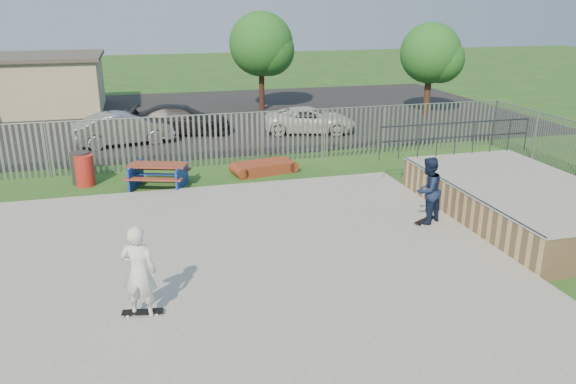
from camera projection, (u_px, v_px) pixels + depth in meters
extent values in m
plane|color=#24561D|center=(193.00, 273.00, 13.11)|extent=(120.00, 120.00, 0.00)
cube|color=gray|center=(193.00, 270.00, 13.09)|extent=(15.00, 12.00, 0.15)
cube|color=tan|center=(520.00, 203.00, 16.16)|extent=(4.00, 7.00, 1.05)
cube|color=#9E9E99|center=(523.00, 185.00, 15.99)|extent=(4.05, 7.05, 0.04)
cylinder|color=#383A3F|center=(461.00, 190.00, 15.50)|extent=(0.06, 7.00, 0.06)
cube|color=brown|center=(158.00, 165.00, 18.98)|extent=(2.06, 1.32, 0.06)
cube|color=brown|center=(153.00, 179.00, 18.48)|extent=(1.92, 0.90, 0.05)
cube|color=brown|center=(164.00, 168.00, 19.69)|extent=(1.92, 0.90, 0.05)
cube|color=#153396|center=(159.00, 176.00, 19.11)|extent=(2.10, 1.96, 0.79)
cube|color=maroon|center=(264.00, 167.00, 20.76)|extent=(2.17, 1.37, 0.40)
cylinder|color=#AF241A|center=(85.00, 170.00, 19.22)|extent=(0.64, 0.64, 1.07)
cylinder|color=#272729|center=(81.00, 168.00, 19.44)|extent=(0.67, 0.67, 1.12)
cube|color=black|center=(158.00, 118.00, 30.51)|extent=(40.00, 18.00, 0.02)
imported|color=#A0A0A5|center=(123.00, 129.00, 24.69)|extent=(4.49, 2.28, 1.41)
imported|color=black|center=(181.00, 120.00, 26.70)|extent=(4.98, 2.67, 1.37)
imported|color=silver|center=(310.00, 120.00, 27.00)|extent=(4.71, 3.04, 1.21)
cube|color=#B8AD8D|center=(9.00, 86.00, 31.75)|extent=(10.00, 6.00, 3.00)
cube|color=#4C4742|center=(4.00, 57.00, 31.24)|extent=(10.40, 6.40, 0.20)
cylinder|color=#381F16|center=(262.00, 82.00, 32.41)|extent=(0.31, 0.31, 3.22)
sphere|color=#215A1F|center=(261.00, 44.00, 31.71)|extent=(3.61, 3.61, 3.61)
cylinder|color=#45291B|center=(428.00, 89.00, 30.98)|extent=(0.35, 0.35, 2.91)
sphere|color=#225C1F|center=(430.00, 53.00, 30.35)|extent=(3.26, 3.26, 3.26)
cube|color=black|center=(425.00, 220.00, 15.71)|extent=(0.80, 0.57, 0.02)
cube|color=black|center=(143.00, 311.00, 11.06)|extent=(0.82, 0.32, 0.02)
imported|color=#142040|center=(428.00, 190.00, 15.43)|extent=(1.15, 1.07, 1.88)
imported|color=white|center=(139.00, 272.00, 10.78)|extent=(0.79, 0.64, 1.88)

